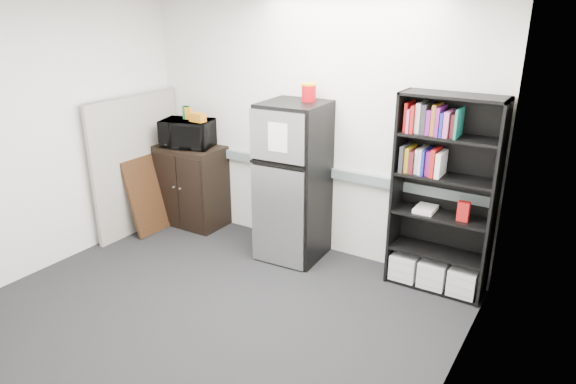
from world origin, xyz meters
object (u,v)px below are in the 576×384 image
object	(u,v)px
cubicle_partition	(138,163)
cabinet	(192,186)
microwave	(188,133)
refrigerator	(294,182)
bookshelf	(443,198)

from	to	relation	value
cubicle_partition	cabinet	bearing A→B (deg)	44.16
microwave	refrigerator	xyz separation A→B (m)	(1.49, -0.06, -0.32)
cubicle_partition	microwave	bearing A→B (deg)	43.05
bookshelf	refrigerator	size ratio (longest dim) A/B	1.11
cabinet	microwave	distance (m)	0.65
bookshelf	microwave	distance (m)	3.01
cubicle_partition	refrigerator	distance (m)	1.96
cubicle_partition	refrigerator	world-z (taller)	refrigerator
bookshelf	cubicle_partition	distance (m)	3.46
cabinet	refrigerator	bearing A→B (deg)	-3.07
microwave	bookshelf	bearing A→B (deg)	-16.18
cubicle_partition	microwave	xyz separation A→B (m)	(0.43, 0.40, 0.33)
cubicle_partition	refrigerator	bearing A→B (deg)	10.04
refrigerator	cubicle_partition	bearing A→B (deg)	-173.43
cubicle_partition	microwave	size ratio (longest dim) A/B	2.79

